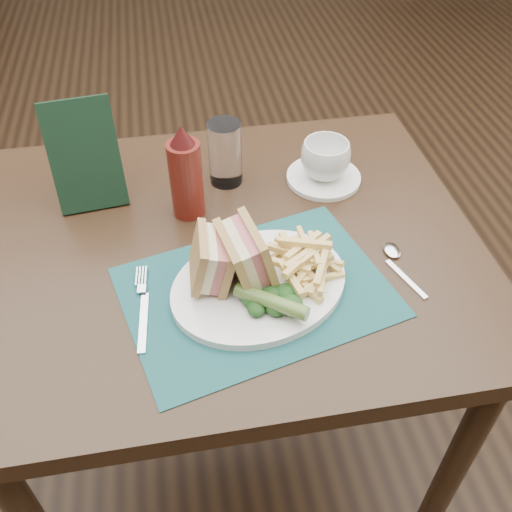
{
  "coord_description": "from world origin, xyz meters",
  "views": [
    {
      "loc": [
        -0.08,
        -1.26,
        1.44
      ],
      "look_at": [
        0.03,
        -0.6,
        0.8
      ],
      "focal_mm": 40.0,
      "sensor_mm": 36.0,
      "label": 1
    }
  ],
  "objects_px": {
    "drinking_glass": "(225,153)",
    "ketchup_bottle": "(185,171)",
    "placemat": "(256,292)",
    "sandwich_half_a": "(199,260)",
    "coffee_cup": "(325,160)",
    "check_presenter": "(85,156)",
    "plate": "(259,285)",
    "sandwich_half_b": "(234,257)",
    "table_main": "(234,363)",
    "saucer": "(323,178)"
  },
  "relations": [
    {
      "from": "saucer",
      "to": "coffee_cup",
      "type": "bearing_deg",
      "value": 0.0
    },
    {
      "from": "sandwich_half_a",
      "to": "coffee_cup",
      "type": "relative_size",
      "value": 0.96
    },
    {
      "from": "coffee_cup",
      "to": "plate",
      "type": "bearing_deg",
      "value": -123.46
    },
    {
      "from": "placemat",
      "to": "drinking_glass",
      "type": "relative_size",
      "value": 3.24
    },
    {
      "from": "saucer",
      "to": "sandwich_half_b",
      "type": "bearing_deg",
      "value": -129.63
    },
    {
      "from": "saucer",
      "to": "check_presenter",
      "type": "bearing_deg",
      "value": 178.23
    },
    {
      "from": "table_main",
      "to": "sandwich_half_a",
      "type": "xyz_separation_m",
      "value": [
        -0.06,
        -0.11,
        0.44
      ]
    },
    {
      "from": "placemat",
      "to": "sandwich_half_a",
      "type": "relative_size",
      "value": 4.49
    },
    {
      "from": "coffee_cup",
      "to": "placemat",
      "type": "bearing_deg",
      "value": -123.71
    },
    {
      "from": "sandwich_half_b",
      "to": "coffee_cup",
      "type": "distance_m",
      "value": 0.35
    },
    {
      "from": "placemat",
      "to": "check_presenter",
      "type": "height_order",
      "value": "check_presenter"
    },
    {
      "from": "plate",
      "to": "placemat",
      "type": "bearing_deg",
      "value": -154.55
    },
    {
      "from": "drinking_glass",
      "to": "ketchup_bottle",
      "type": "height_order",
      "value": "ketchup_bottle"
    },
    {
      "from": "ketchup_bottle",
      "to": "check_presenter",
      "type": "distance_m",
      "value": 0.19
    },
    {
      "from": "placemat",
      "to": "ketchup_bottle",
      "type": "distance_m",
      "value": 0.26
    },
    {
      "from": "plate",
      "to": "check_presenter",
      "type": "xyz_separation_m",
      "value": [
        -0.27,
        0.29,
        0.09
      ]
    },
    {
      "from": "sandwich_half_a",
      "to": "placemat",
      "type": "bearing_deg",
      "value": -12.64
    },
    {
      "from": "sandwich_half_a",
      "to": "coffee_cup",
      "type": "distance_m",
      "value": 0.38
    },
    {
      "from": "coffee_cup",
      "to": "drinking_glass",
      "type": "bearing_deg",
      "value": 170.81
    },
    {
      "from": "placemat",
      "to": "saucer",
      "type": "xyz_separation_m",
      "value": [
        0.19,
        0.28,
        0.0
      ]
    },
    {
      "from": "saucer",
      "to": "coffee_cup",
      "type": "height_order",
      "value": "coffee_cup"
    },
    {
      "from": "saucer",
      "to": "drinking_glass",
      "type": "distance_m",
      "value": 0.21
    },
    {
      "from": "sandwich_half_a",
      "to": "sandwich_half_b",
      "type": "bearing_deg",
      "value": -6.2
    },
    {
      "from": "ketchup_bottle",
      "to": "table_main",
      "type": "bearing_deg",
      "value": -56.27
    },
    {
      "from": "table_main",
      "to": "saucer",
      "type": "relative_size",
      "value": 6.0
    },
    {
      "from": "sandwich_half_b",
      "to": "drinking_glass",
      "type": "distance_m",
      "value": 0.3
    },
    {
      "from": "drinking_glass",
      "to": "ketchup_bottle",
      "type": "xyz_separation_m",
      "value": [
        -0.08,
        -0.09,
        0.03
      ]
    },
    {
      "from": "table_main",
      "to": "placemat",
      "type": "distance_m",
      "value": 0.4
    },
    {
      "from": "table_main",
      "to": "placemat",
      "type": "bearing_deg",
      "value": -78.44
    },
    {
      "from": "table_main",
      "to": "check_presenter",
      "type": "relative_size",
      "value": 4.34
    },
    {
      "from": "plate",
      "to": "check_presenter",
      "type": "height_order",
      "value": "check_presenter"
    },
    {
      "from": "sandwich_half_b",
      "to": "saucer",
      "type": "height_order",
      "value": "sandwich_half_b"
    },
    {
      "from": "coffee_cup",
      "to": "ketchup_bottle",
      "type": "distance_m",
      "value": 0.29
    },
    {
      "from": "placemat",
      "to": "check_presenter",
      "type": "distance_m",
      "value": 0.41
    },
    {
      "from": "saucer",
      "to": "check_presenter",
      "type": "distance_m",
      "value": 0.47
    },
    {
      "from": "plate",
      "to": "drinking_glass",
      "type": "distance_m",
      "value": 0.31
    },
    {
      "from": "sandwich_half_a",
      "to": "check_presenter",
      "type": "bearing_deg",
      "value": 126.71
    },
    {
      "from": "drinking_glass",
      "to": "ketchup_bottle",
      "type": "relative_size",
      "value": 0.7
    },
    {
      "from": "coffee_cup",
      "to": "sandwich_half_a",
      "type": "bearing_deg",
      "value": -137.02
    },
    {
      "from": "sandwich_half_a",
      "to": "sandwich_half_b",
      "type": "distance_m",
      "value": 0.06
    },
    {
      "from": "coffee_cup",
      "to": "check_presenter",
      "type": "height_order",
      "value": "check_presenter"
    },
    {
      "from": "saucer",
      "to": "check_presenter",
      "type": "xyz_separation_m",
      "value": [
        -0.46,
        0.01,
        0.1
      ]
    },
    {
      "from": "sandwich_half_b",
      "to": "drinking_glass",
      "type": "xyz_separation_m",
      "value": [
        0.03,
        0.3,
        -0.01
      ]
    },
    {
      "from": "table_main",
      "to": "plate",
      "type": "relative_size",
      "value": 3.0
    },
    {
      "from": "sandwich_half_a",
      "to": "drinking_glass",
      "type": "height_order",
      "value": "drinking_glass"
    },
    {
      "from": "placemat",
      "to": "ketchup_bottle",
      "type": "bearing_deg",
      "value": 111.42
    },
    {
      "from": "sandwich_half_a",
      "to": "drinking_glass",
      "type": "bearing_deg",
      "value": 77.53
    },
    {
      "from": "plate",
      "to": "coffee_cup",
      "type": "relative_size",
      "value": 3.08
    },
    {
      "from": "placemat",
      "to": "drinking_glass",
      "type": "xyz_separation_m",
      "value": [
        -0.01,
        0.31,
        0.06
      ]
    },
    {
      "from": "sandwich_half_a",
      "to": "coffee_cup",
      "type": "xyz_separation_m",
      "value": [
        0.28,
        0.26,
        -0.02
      ]
    }
  ]
}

